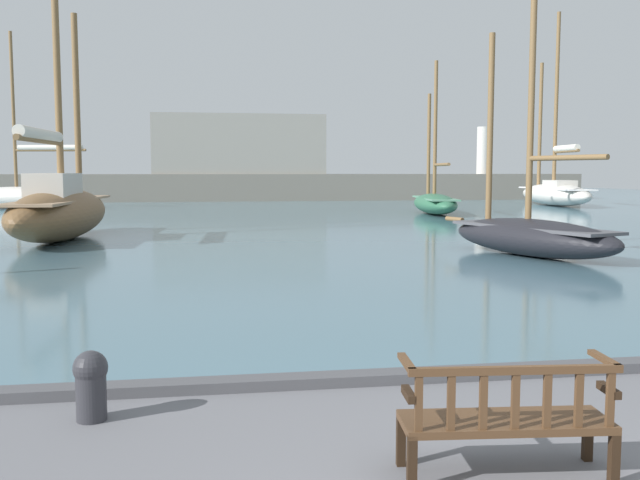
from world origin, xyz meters
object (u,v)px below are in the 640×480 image
(sailboat_outer_port, at_px, (435,201))
(sailboat_far_starboard, at_px, (20,194))
(sailboat_outer_starboard, at_px, (531,232))
(park_bench, at_px, (507,417))
(sailboat_far_port, at_px, (60,208))
(sailboat_distant_harbor, at_px, (555,191))
(mooring_bollard, at_px, (91,382))

(sailboat_outer_port, bearing_deg, sailboat_far_starboard, 158.82)
(sailboat_outer_port, height_order, sailboat_outer_starboard, sailboat_outer_starboard)
(park_bench, distance_m, sailboat_far_port, 20.64)
(sailboat_far_starboard, distance_m, sailboat_far_port, 21.68)
(sailboat_far_starboard, bearing_deg, sailboat_outer_port, -21.18)
(sailboat_far_starboard, relative_size, sailboat_outer_port, 1.31)
(sailboat_far_port, relative_size, sailboat_outer_starboard, 1.21)
(sailboat_outer_port, height_order, sailboat_distant_harbor, sailboat_distant_harbor)
(park_bench, relative_size, sailboat_far_port, 0.17)
(sailboat_far_starboard, distance_m, sailboat_outer_port, 24.65)
(mooring_bollard, bearing_deg, sailboat_distant_harbor, 57.19)
(sailboat_far_starboard, bearing_deg, sailboat_outer_starboard, -54.50)
(sailboat_far_port, distance_m, mooring_bollard, 18.00)
(sailboat_far_port, bearing_deg, sailboat_far_starboard, 106.71)
(sailboat_far_starboard, height_order, sailboat_far_port, sailboat_far_starboard)
(sailboat_far_starboard, distance_m, sailboat_outer_starboard, 33.63)
(sailboat_distant_harbor, bearing_deg, sailboat_outer_port, -144.85)
(park_bench, xyz_separation_m, mooring_bollard, (-3.34, 1.81, -0.10))
(mooring_bollard, bearing_deg, sailboat_far_port, 101.58)
(sailboat_distant_harbor, relative_size, mooring_bollard, 18.73)
(mooring_bollard, bearing_deg, park_bench, -28.43)
(sailboat_far_starboard, xyz_separation_m, mooring_bollard, (9.84, -38.38, -0.57))
(sailboat_far_starboard, height_order, mooring_bollard, sailboat_far_starboard)
(sailboat_outer_port, height_order, sailboat_far_port, sailboat_far_port)
(sailboat_outer_port, bearing_deg, sailboat_far_port, -144.71)
(sailboat_far_starboard, xyz_separation_m, sailboat_outer_starboard, (19.53, -27.37, -0.22))
(sailboat_outer_starboard, height_order, sailboat_distant_harbor, sailboat_distant_harbor)
(park_bench, bearing_deg, sailboat_far_port, 109.68)
(sailboat_far_starboard, bearing_deg, sailboat_distant_harbor, -2.28)
(park_bench, height_order, sailboat_far_port, sailboat_far_port)
(sailboat_far_starboard, bearing_deg, sailboat_far_port, -73.29)
(sailboat_outer_starboard, xyz_separation_m, sailboat_distant_harbor, (14.20, 26.03, 0.34))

